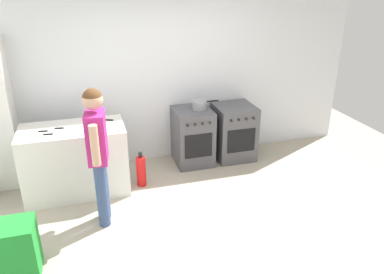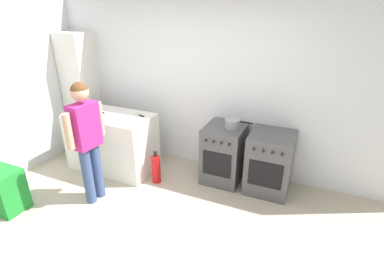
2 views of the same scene
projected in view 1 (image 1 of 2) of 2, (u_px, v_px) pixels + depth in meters
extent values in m
plane|color=#ADA38E|center=(202.00, 225.00, 4.33)|extent=(8.00, 8.00, 0.00)
cube|color=silver|center=(163.00, 75.00, 5.54)|extent=(6.00, 0.10, 2.60)
cube|color=silver|center=(76.00, 160.00, 4.86)|extent=(1.30, 0.70, 0.90)
cube|color=#4C4C51|center=(193.00, 136.00, 5.65)|extent=(0.54, 0.60, 0.85)
cube|color=black|center=(199.00, 146.00, 5.39)|extent=(0.41, 0.01, 0.36)
cylinder|color=black|center=(187.00, 114.00, 5.34)|extent=(0.17, 0.17, 0.01)
cylinder|color=black|center=(203.00, 112.00, 5.40)|extent=(0.17, 0.17, 0.01)
cylinder|color=black|center=(182.00, 108.00, 5.55)|extent=(0.17, 0.17, 0.01)
cylinder|color=black|center=(198.00, 107.00, 5.62)|extent=(0.17, 0.17, 0.01)
cylinder|color=black|center=(188.00, 125.00, 5.20)|extent=(0.04, 0.02, 0.04)
cylinder|color=black|center=(195.00, 125.00, 5.23)|extent=(0.04, 0.02, 0.04)
cylinder|color=black|center=(203.00, 124.00, 5.26)|extent=(0.04, 0.02, 0.04)
cylinder|color=black|center=(210.00, 123.00, 5.29)|extent=(0.04, 0.02, 0.04)
cube|color=#4C4C51|center=(234.00, 132.00, 5.82)|extent=(0.59, 0.60, 0.85)
cube|color=black|center=(241.00, 141.00, 5.56)|extent=(0.44, 0.01, 0.36)
cylinder|color=black|center=(230.00, 109.00, 5.51)|extent=(0.19, 0.19, 0.01)
cylinder|color=black|center=(246.00, 108.00, 5.58)|extent=(0.19, 0.19, 0.01)
cylinder|color=black|center=(224.00, 104.00, 5.72)|extent=(0.19, 0.19, 0.01)
cylinder|color=black|center=(240.00, 103.00, 5.79)|extent=(0.19, 0.19, 0.01)
cylinder|color=black|center=(231.00, 121.00, 5.37)|extent=(0.04, 0.02, 0.04)
cylinder|color=black|center=(239.00, 120.00, 5.40)|extent=(0.04, 0.02, 0.04)
cylinder|color=black|center=(246.00, 119.00, 5.43)|extent=(0.04, 0.02, 0.04)
cylinder|color=black|center=(254.00, 118.00, 5.46)|extent=(0.04, 0.02, 0.04)
cylinder|color=gray|center=(200.00, 105.00, 5.47)|extent=(0.21, 0.21, 0.13)
cylinder|color=black|center=(212.00, 101.00, 5.50)|extent=(0.18, 0.02, 0.02)
cube|color=silver|center=(72.00, 128.00, 4.69)|extent=(0.20, 0.06, 0.01)
cube|color=black|center=(59.00, 128.00, 4.67)|extent=(0.11, 0.04, 0.01)
cube|color=silver|center=(59.00, 134.00, 4.51)|extent=(0.14, 0.05, 0.01)
cube|color=black|center=(48.00, 134.00, 4.49)|extent=(0.11, 0.04, 0.01)
cube|color=silver|center=(101.00, 120.00, 4.94)|extent=(0.10, 0.06, 0.01)
cube|color=black|center=(109.00, 120.00, 4.93)|extent=(0.11, 0.07, 0.01)
cube|color=silver|center=(57.00, 131.00, 4.60)|extent=(0.22, 0.06, 0.01)
cube|color=black|center=(43.00, 131.00, 4.57)|extent=(0.11, 0.04, 0.01)
cylinder|color=#384C7A|center=(102.00, 195.00, 4.18)|extent=(0.13, 0.13, 0.79)
cylinder|color=#384C7A|center=(103.00, 188.00, 4.33)|extent=(0.13, 0.13, 0.79)
cube|color=#B7267A|center=(97.00, 137.00, 3.99)|extent=(0.24, 0.36, 0.56)
cylinder|color=tan|center=(95.00, 145.00, 3.77)|extent=(0.09, 0.09, 0.44)
cylinder|color=tan|center=(98.00, 128.00, 4.20)|extent=(0.09, 0.09, 0.44)
sphere|color=tan|center=(92.00, 100.00, 3.83)|extent=(0.21, 0.21, 0.21)
sphere|color=brown|center=(92.00, 98.00, 3.82)|extent=(0.20, 0.20, 0.20)
cylinder|color=red|center=(141.00, 171.00, 5.08)|extent=(0.13, 0.13, 0.42)
cylinder|color=black|center=(140.00, 155.00, 4.98)|extent=(0.05, 0.05, 0.08)
cube|color=#1E842D|center=(11.00, 263.00, 3.56)|extent=(0.52, 0.36, 0.28)
cube|color=#1E842D|center=(6.00, 239.00, 3.45)|extent=(0.52, 0.36, 0.28)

